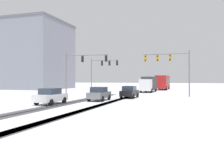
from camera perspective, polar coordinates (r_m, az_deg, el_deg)
The scene contains 14 objects.
wheel_track_left_lane at distance 23.05m, azimuth -3.34°, elevation -6.84°, with size 0.81×33.09×0.01m, color #4C4C51.
wheel_track_right_lane at distance 24.47m, azimuth -10.86°, elevation -6.46°, with size 0.97×33.09×0.01m, color #4C4C51.
wheel_track_center at distance 24.89m, azimuth -12.61°, elevation -6.36°, with size 1.13×33.09×0.01m, color #4C4C51.
wheel_track_oncoming at distance 23.02m, azimuth -3.16°, elevation -6.85°, with size 1.04×33.09×0.01m, color #4C4C51.
sidewalk_kerb_right at distance 20.10m, azimuth 22.32°, elevation -7.58°, with size 4.00×33.09×0.12m, color white.
traffic_signal_near_right at distance 34.59m, azimuth 13.73°, elevation 3.25°, with size 6.48×0.42×6.50m.
traffic_signal_far_left at distance 45.24m, azimuth -2.39°, elevation 2.32°, with size 5.51×0.38×6.50m.
traffic_signal_near_left at distance 36.06m, azimuth -7.52°, elevation 2.88°, with size 6.75×0.72×6.50m.
car_black_lead at distance 32.21m, azimuth 4.20°, elevation -3.58°, with size 1.87×4.12×1.62m.
car_grey_second at distance 28.24m, azimuth -3.06°, elevation -4.02°, with size 1.91×4.14×1.62m.
car_white_third at distance 25.08m, azimuth -14.45°, elevation -4.45°, with size 1.85×4.11×1.62m.
bus_oncoming at distance 59.39m, azimuth 12.06°, elevation -1.02°, with size 2.69×11.01×3.38m.
box_truck_delivery at distance 46.85m, azimuth 8.70°, elevation -1.61°, with size 2.47×7.46×3.02m.
office_building_far_left_block at distance 70.93m, azimuth -22.56°, elevation 4.63°, with size 30.00×16.39×17.65m.
Camera 1 is at (8.73, -6.35, 2.55)m, focal length 38.24 mm.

